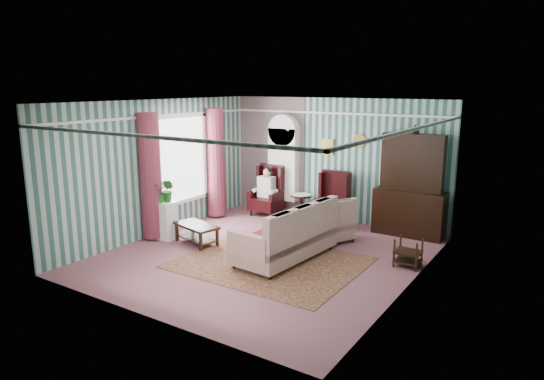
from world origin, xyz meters
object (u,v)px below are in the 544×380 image
Objects in this scene: seated_woman at (266,192)px; wingback_right at (330,199)px; coffee_table at (197,234)px; plant_stand at (163,220)px; sofa at (285,235)px; bookcase at (283,170)px; dresser_hutch at (411,182)px; nest_table at (408,252)px; floral_armchair at (334,218)px; wingback_left at (266,190)px; round_side_table at (301,207)px.

wingback_right is at bearing 0.00° from seated_woman.
wingback_right is 1.27× the size of coffee_table.
seated_woman is at bearing 90.86° from coffee_table.
sofa is at bearing 6.78° from plant_stand.
plant_stand is at bearing -132.84° from wingback_right.
sofa is (1.76, -2.81, -0.65)m from bookcase.
plant_stand is 0.37× the size of sofa.
dresser_hutch is at bearing 8.77° from wingback_right.
dresser_hutch is 1.08× the size of sofa.
nest_table reaches higher than coffee_table.
bookcase is 2.30× the size of floral_armchair.
seated_woman reaches higher than coffee_table.
bookcase is 0.95× the size of dresser_hutch.
wingback_left is 0.97m from round_side_table.
floral_armchair reaches higher than sofa.
bookcase is at bearing 57.34° from wingback_left.
nest_table is 4.18m from coffee_table.
seated_woman is 0.54× the size of sofa.
plant_stand is 2.83m from sofa.
coffee_table is (-2.26, -1.70, -0.28)m from floral_armchair.
wingback_right is 2.44m from sofa.
dresser_hutch reaches higher than seated_woman.
coffee_table is at bearing -164.67° from nest_table.
seated_woman is (-1.75, 0.00, -0.04)m from wingback_right.
wingback_left is 1.28× the size of floral_armchair.
nest_table is 0.25× the size of sofa.
bookcase is at bearing 165.43° from wingback_right.
sofa is 1.49m from floral_armchair.
nest_table is 2.24m from sofa.
floral_armchair is (-1.77, 0.60, 0.22)m from nest_table.
seated_woman reaches higher than nest_table.
dresser_hutch is 2.75m from round_side_table.
seated_woman is (-0.25, -0.39, -0.53)m from bookcase.
bookcase is 4.37m from nest_table.
sofa is 2.00m from coffee_table.
coffee_table is at bearing -139.79° from dresser_hutch.
bookcase is 2.53m from floral_armchair.
coffee_table is at bearing -93.95° from bookcase.
seated_woman is (0.00, 0.00, -0.04)m from wingback_left.
nest_table is (3.17, -1.70, -0.03)m from round_side_table.
wingback_right is 0.57× the size of sofa.
bookcase reaches higher than coffee_table.
dresser_hutch is 1.89× the size of wingback_left.
wingback_right reaches higher than coffee_table.
coffee_table is (0.84, 0.10, -0.19)m from plant_stand.
wingback_right is at bearing 57.21° from coffee_table.
round_side_table is (0.65, -0.24, -0.82)m from bookcase.
sofa is 2.24× the size of floral_armchair.
dresser_hutch is 1.89× the size of wingback_right.
floral_armchair is (-1.20, -1.22, -0.69)m from dresser_hutch.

